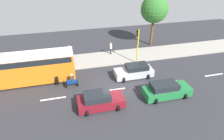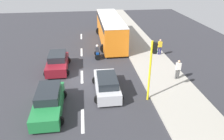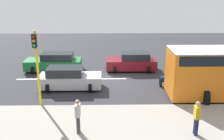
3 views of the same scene
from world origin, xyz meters
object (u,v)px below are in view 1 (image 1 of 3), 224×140
Objects in this scene: car_silver at (134,71)px; city_bus at (20,68)px; pedestrian_near_signal at (111,48)px; street_tree_south at (154,9)px; car_maroon at (100,101)px; car_green at (166,90)px; traffic_light_corner at (138,42)px; pedestrian_by_tree at (70,51)px; motorcycle at (72,81)px.

car_silver is 12.17m from city_bus.
street_tree_south is at bearing -73.55° from pedestrian_near_signal.
pedestrian_near_signal is (10.25, -3.46, 0.35)m from car_maroon.
pedestrian_near_signal is at bearing 11.44° from car_silver.
car_green is 7.39m from traffic_light_corner.
car_maroon is 2.45× the size of pedestrian_by_tree.
pedestrian_near_signal is (6.38, -5.71, 0.42)m from motorcycle.
street_tree_south reaches higher than car_silver.
street_tree_south is (2.03, -6.87, 4.33)m from pedestrian_near_signal.
street_tree_south is at bearing -39.35° from traffic_light_corner.
motorcycle is at bearing 110.97° from traffic_light_corner.
car_green is 13.68m from street_tree_south.
pedestrian_near_signal reaches higher than car_maroon.
traffic_light_corner reaches higher than car_maroon.
car_maroon is 2.45× the size of pedestrian_near_signal.
car_silver is 2.53× the size of pedestrian_by_tree.
car_green is at bearing 162.54° from street_tree_south.
traffic_light_corner reaches higher than pedestrian_near_signal.
street_tree_south is at bearing -34.50° from car_silver.
pedestrian_near_signal is at bearing 38.82° from traffic_light_corner.
city_bus is at bearing 51.18° from car_maroon.
traffic_light_corner is at bearing -113.39° from pedestrian_by_tree.
car_maroon is at bearing 139.37° from traffic_light_corner.
pedestrian_near_signal is 1.00× the size of pedestrian_by_tree.
traffic_light_corner reaches higher than city_bus.
car_green is 1.02× the size of traffic_light_corner.
traffic_light_corner is (7.03, 0.44, 2.22)m from car_green.
car_maroon is 0.90× the size of car_green.
pedestrian_near_signal is at bearing 106.45° from street_tree_south.
city_bus is 7.19× the size of motorcycle.
car_maroon is at bearing -168.86° from pedestrian_by_tree.
car_green is 2.70× the size of pedestrian_near_signal.
pedestrian_by_tree is (6.46, 6.78, 0.35)m from car_silver.
motorcycle is at bearing -111.65° from city_bus.
city_bus is 5.55m from motorcycle.
motorcycle is at bearing 91.84° from car_silver.
motorcycle is 0.91× the size of pedestrian_by_tree.
city_bus is at bearing 81.58° from car_silver.
pedestrian_by_tree reaches higher than motorcycle.
motorcycle is at bearing 138.20° from pedestrian_near_signal.
motorcycle is 0.91× the size of pedestrian_near_signal.
car_maroon is 10.76m from pedestrian_by_tree.
city_bus reaches higher than motorcycle.
car_maroon is 16.71m from street_tree_south.
traffic_light_corner is at bearing 3.54° from car_green.
traffic_light_corner is (7.04, -6.04, 2.22)m from car_maroon.
car_maroon is (-4.09, 4.71, 0.00)m from car_silver.
street_tree_south is (6.41, -17.62, 3.54)m from city_bus.
traffic_light_corner is at bearing -69.03° from motorcycle.
city_bus reaches higher than car_silver.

